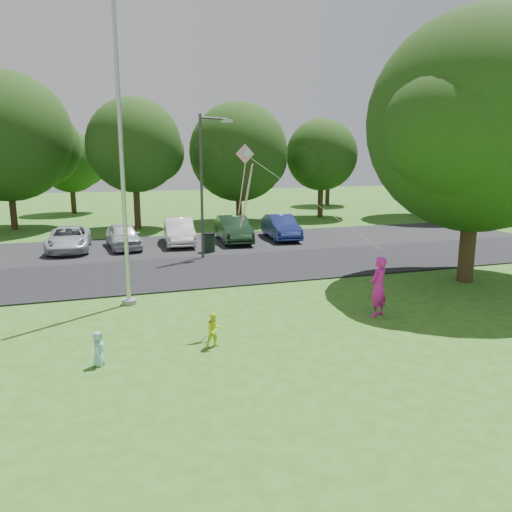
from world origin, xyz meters
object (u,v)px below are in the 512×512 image
object	(u,v)px
big_tree	(477,127)
child_blue	(98,349)
woman	(378,287)
kite	(249,172)
trash_can	(209,243)
flagpole	(123,181)
child_yellow	(214,330)
street_lamp	(206,173)

from	to	relation	value
big_tree	child_blue	distance (m)	15.65
woman	kite	size ratio (longest dim) A/B	0.43
trash_can	big_tree	size ratio (longest dim) A/B	0.10
trash_can	woman	xyz separation A→B (m)	(2.72, -11.77, 0.43)
flagpole	child_blue	world-z (taller)	flagpole
flagpole	trash_can	size ratio (longest dim) A/B	9.57
big_tree	woman	bearing A→B (deg)	-154.49
child_yellow	child_blue	size ratio (longest dim) A/B	1.09
woman	trash_can	bearing A→B (deg)	-102.72
kite	woman	bearing A→B (deg)	-13.79
street_lamp	trash_can	size ratio (longest dim) A/B	6.57
woman	kite	distance (m)	5.43
street_lamp	child_yellow	xyz separation A→B (m)	(-2.41, -11.45, -3.66)
street_lamp	kite	distance (m)	9.93
child_yellow	flagpole	bearing A→B (deg)	106.97
big_tree	woman	xyz separation A→B (m)	(-5.66, -2.70, -5.07)
flagpole	street_lamp	bearing A→B (deg)	57.69
child_yellow	child_blue	distance (m)	2.95
big_tree	child_yellow	distance (m)	12.98
flagpole	big_tree	distance (m)	13.19
woman	child_blue	xyz separation A→B (m)	(-8.43, -1.22, -0.52)
big_tree	child_yellow	bearing A→B (deg)	-162.00
trash_can	kite	distance (m)	11.90
trash_can	child_yellow	size ratio (longest dim) A/B	1.11
street_lamp	trash_can	distance (m)	3.83
flagpole	kite	distance (m)	4.57
woman	kite	xyz separation A→B (m)	(-4.05, 0.64, 3.57)
child_yellow	woman	bearing A→B (deg)	4.90
big_tree	woman	distance (m)	8.06
flagpole	woman	distance (m)	8.87
street_lamp	big_tree	xyz separation A→B (m)	(8.75, -7.82, 1.89)
flagpole	kite	xyz separation A→B (m)	(3.31, -3.13, 0.36)
woman	kite	bearing A→B (deg)	-34.76
street_lamp	flagpole	bearing A→B (deg)	-146.26
child_yellow	child_blue	bearing A→B (deg)	-178.98
child_yellow	kite	xyz separation A→B (m)	(1.45, 1.57, 4.05)
flagpole	child_blue	size ratio (longest dim) A/B	11.55
big_tree	child_yellow	size ratio (longest dim) A/B	10.98
woman	kite	world-z (taller)	kite
big_tree	kite	distance (m)	10.03
big_tree	street_lamp	bearing A→B (deg)	138.19
woman	big_tree	bearing A→B (deg)	179.77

